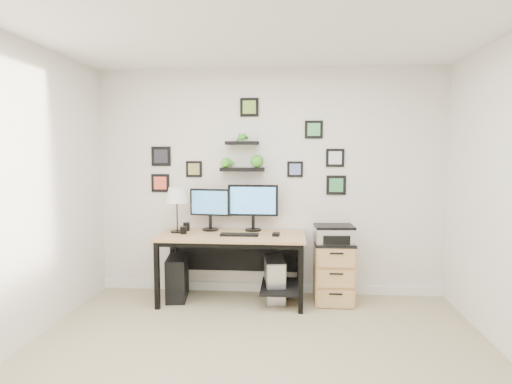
# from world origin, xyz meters

# --- Properties ---
(room) EXTENTS (4.00, 4.00, 4.00)m
(room) POSITION_xyz_m (0.00, 1.98, 0.05)
(room) COLOR tan
(room) RESTS_ON ground
(desk) EXTENTS (1.60, 0.70, 0.75)m
(desk) POSITION_xyz_m (-0.35, 1.67, 0.63)
(desk) COLOR tan
(desk) RESTS_ON ground
(monitor_left) EXTENTS (0.47, 0.21, 0.48)m
(monitor_left) POSITION_xyz_m (-0.67, 1.85, 1.03)
(monitor_left) COLOR black
(monitor_left) RESTS_ON desk
(monitor_right) EXTENTS (0.57, 0.18, 0.53)m
(monitor_right) POSITION_xyz_m (-0.17, 1.86, 1.06)
(monitor_right) COLOR black
(monitor_right) RESTS_ON desk
(keyboard) EXTENTS (0.41, 0.14, 0.02)m
(keyboard) POSITION_xyz_m (-0.30, 1.58, 0.76)
(keyboard) COLOR black
(keyboard) RESTS_ON desk
(mouse) EXTENTS (0.08, 0.12, 0.03)m
(mouse) POSITION_xyz_m (0.10, 1.60, 0.77)
(mouse) COLOR black
(mouse) RESTS_ON desk
(table_lamp) EXTENTS (0.25, 0.25, 0.51)m
(table_lamp) POSITION_xyz_m (-1.01, 1.71, 1.16)
(table_lamp) COLOR black
(table_lamp) RESTS_ON desk
(mug) EXTENTS (0.07, 0.07, 0.08)m
(mug) POSITION_xyz_m (-0.92, 1.62, 0.79)
(mug) COLOR black
(mug) RESTS_ON desk
(pen_cup) EXTENTS (0.08, 0.08, 0.10)m
(pen_cup) POSITION_xyz_m (-0.93, 1.81, 0.80)
(pen_cup) COLOR black
(pen_cup) RESTS_ON desk
(pc_tower_black) EXTENTS (0.28, 0.50, 0.47)m
(pc_tower_black) POSITION_xyz_m (-1.02, 1.68, 0.24)
(pc_tower_black) COLOR black
(pc_tower_black) RESTS_ON ground
(pc_tower_grey) EXTENTS (0.26, 0.49, 0.46)m
(pc_tower_grey) POSITION_xyz_m (0.08, 1.72, 0.23)
(pc_tower_grey) COLOR gray
(pc_tower_grey) RESTS_ON ground
(file_cabinet) EXTENTS (0.43, 0.53, 0.67)m
(file_cabinet) POSITION_xyz_m (0.73, 1.72, 0.34)
(file_cabinet) COLOR tan
(file_cabinet) RESTS_ON ground
(printer) EXTENTS (0.44, 0.36, 0.19)m
(printer) POSITION_xyz_m (0.72, 1.68, 0.77)
(printer) COLOR silver
(printer) RESTS_ON file_cabinet
(wall_decor) EXTENTS (2.27, 0.18, 1.10)m
(wall_decor) POSITION_xyz_m (-0.26, 1.93, 1.63)
(wall_decor) COLOR black
(wall_decor) RESTS_ON ground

